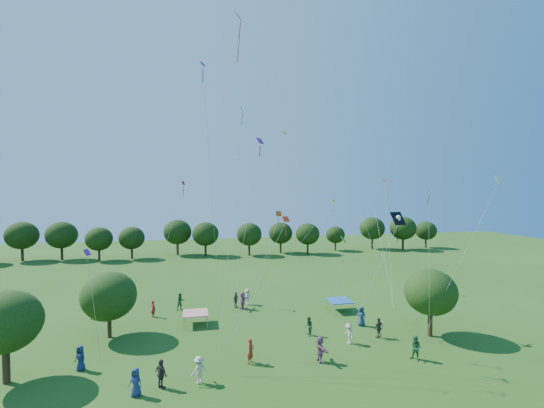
{
  "coord_description": "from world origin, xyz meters",
  "views": [
    {
      "loc": [
        -5.73,
        -12.7,
        11.95
      ],
      "look_at": [
        0.0,
        14.0,
        11.0
      ],
      "focal_mm": 24.0,
      "sensor_mm": 36.0,
      "label": 1
    }
  ],
  "objects_px": {
    "near_tree_west": "(5,322)",
    "near_tree_north": "(109,296)",
    "tent_blue": "(340,301)",
    "red_high_kite": "(239,71)",
    "tent_red_stripe": "(195,313)",
    "pirate_kite": "(398,219)",
    "near_tree_east": "(431,292)"
  },
  "relations": [
    {
      "from": "near_tree_west",
      "to": "near_tree_north",
      "type": "bearing_deg",
      "value": 53.17
    },
    {
      "from": "tent_blue",
      "to": "red_high_kite",
      "type": "relative_size",
      "value": 0.09
    },
    {
      "from": "tent_blue",
      "to": "red_high_kite",
      "type": "distance_m",
      "value": 23.53
    },
    {
      "from": "tent_red_stripe",
      "to": "pirate_kite",
      "type": "relative_size",
      "value": 0.25
    },
    {
      "from": "near_tree_north",
      "to": "red_high_kite",
      "type": "distance_m",
      "value": 20.94
    },
    {
      "from": "red_high_kite",
      "to": "pirate_kite",
      "type": "bearing_deg",
      "value": -3.76
    },
    {
      "from": "tent_blue",
      "to": "pirate_kite",
      "type": "bearing_deg",
      "value": -64.62
    },
    {
      "from": "tent_red_stripe",
      "to": "tent_blue",
      "type": "distance_m",
      "value": 14.11
    },
    {
      "from": "near_tree_west",
      "to": "pirate_kite",
      "type": "xyz_separation_m",
      "value": [
        28.43,
        2.59,
        5.72
      ]
    },
    {
      "from": "near_tree_north",
      "to": "tent_red_stripe",
      "type": "xyz_separation_m",
      "value": [
        6.9,
        1.44,
        -2.39
      ]
    },
    {
      "from": "near_tree_east",
      "to": "pirate_kite",
      "type": "distance_m",
      "value": 6.48
    },
    {
      "from": "near_tree_north",
      "to": "tent_red_stripe",
      "type": "bearing_deg",
      "value": 11.75
    },
    {
      "from": "near_tree_east",
      "to": "pirate_kite",
      "type": "bearing_deg",
      "value": 141.8
    },
    {
      "from": "near_tree_east",
      "to": "tent_red_stripe",
      "type": "relative_size",
      "value": 2.52
    },
    {
      "from": "pirate_kite",
      "to": "near_tree_north",
      "type": "bearing_deg",
      "value": 171.26
    },
    {
      "from": "tent_blue",
      "to": "red_high_kite",
      "type": "height_order",
      "value": "red_high_kite"
    },
    {
      "from": "near_tree_north",
      "to": "pirate_kite",
      "type": "relative_size",
      "value": 0.61
    },
    {
      "from": "near_tree_north",
      "to": "pirate_kite",
      "type": "distance_m",
      "value": 24.81
    },
    {
      "from": "tent_red_stripe",
      "to": "tent_blue",
      "type": "height_order",
      "value": "same"
    },
    {
      "from": "pirate_kite",
      "to": "red_high_kite",
      "type": "distance_m",
      "value": 17.92
    },
    {
      "from": "tent_red_stripe",
      "to": "tent_blue",
      "type": "bearing_deg",
      "value": 3.04
    },
    {
      "from": "near_tree_west",
      "to": "pirate_kite",
      "type": "bearing_deg",
      "value": 5.21
    },
    {
      "from": "tent_blue",
      "to": "pirate_kite",
      "type": "xyz_separation_m",
      "value": [
        2.77,
        -5.84,
        8.54
      ]
    },
    {
      "from": "near_tree_east",
      "to": "red_high_kite",
      "type": "height_order",
      "value": "red_high_kite"
    },
    {
      "from": "tent_red_stripe",
      "to": "red_high_kite",
      "type": "height_order",
      "value": "red_high_kite"
    },
    {
      "from": "near_tree_west",
      "to": "near_tree_east",
      "type": "xyz_separation_m",
      "value": [
        30.5,
        0.96,
        -0.2
      ]
    },
    {
      "from": "tent_blue",
      "to": "red_high_kite",
      "type": "xyz_separation_m",
      "value": [
        -10.65,
        -4.95,
        20.39
      ]
    },
    {
      "from": "near_tree_west",
      "to": "tent_blue",
      "type": "distance_m",
      "value": 27.16
    },
    {
      "from": "near_tree_west",
      "to": "tent_blue",
      "type": "relative_size",
      "value": 2.63
    },
    {
      "from": "tent_blue",
      "to": "pirate_kite",
      "type": "relative_size",
      "value": 0.25
    },
    {
      "from": "near_tree_east",
      "to": "tent_red_stripe",
      "type": "bearing_deg",
      "value": 160.46
    },
    {
      "from": "pirate_kite",
      "to": "red_high_kite",
      "type": "bearing_deg",
      "value": 176.24
    }
  ]
}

